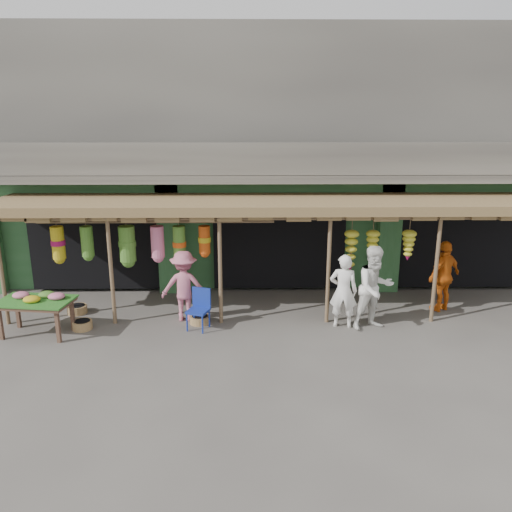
{
  "coord_description": "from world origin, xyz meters",
  "views": [
    {
      "loc": [
        -0.85,
        -11.19,
        4.63
      ],
      "look_at": [
        -0.66,
        1.0,
        1.3
      ],
      "focal_mm": 35.0,
      "sensor_mm": 36.0,
      "label": 1
    }
  ],
  "objects_px": {
    "person_front": "(343,291)",
    "person_vendor": "(444,276)",
    "blue_chair": "(199,306)",
    "person_shopper": "(184,286)",
    "flower_table": "(36,302)",
    "person_right": "(375,288)"
  },
  "relations": [
    {
      "from": "person_vendor",
      "to": "person_shopper",
      "type": "distance_m",
      "value": 6.39
    },
    {
      "from": "person_right",
      "to": "blue_chair",
      "type": "bearing_deg",
      "value": 159.36
    },
    {
      "from": "blue_chair",
      "to": "person_vendor",
      "type": "bearing_deg",
      "value": 29.09
    },
    {
      "from": "person_right",
      "to": "person_shopper",
      "type": "xyz_separation_m",
      "value": [
        -4.37,
        0.58,
        -0.12
      ]
    },
    {
      "from": "blue_chair",
      "to": "person_shopper",
      "type": "height_order",
      "value": "person_shopper"
    },
    {
      "from": "person_vendor",
      "to": "person_shopper",
      "type": "height_order",
      "value": "person_vendor"
    },
    {
      "from": "flower_table",
      "to": "person_front",
      "type": "relative_size",
      "value": 0.99
    },
    {
      "from": "flower_table",
      "to": "blue_chair",
      "type": "distance_m",
      "value": 3.57
    },
    {
      "from": "person_front",
      "to": "flower_table",
      "type": "bearing_deg",
      "value": 14.35
    },
    {
      "from": "blue_chair",
      "to": "person_right",
      "type": "distance_m",
      "value": 4.0
    },
    {
      "from": "person_front",
      "to": "person_vendor",
      "type": "xyz_separation_m",
      "value": [
        2.69,
        0.99,
        0.03
      ]
    },
    {
      "from": "person_right",
      "to": "person_shopper",
      "type": "height_order",
      "value": "person_right"
    },
    {
      "from": "person_front",
      "to": "person_shopper",
      "type": "bearing_deg",
      "value": 4.25
    },
    {
      "from": "person_front",
      "to": "person_shopper",
      "type": "xyz_separation_m",
      "value": [
        -3.68,
        0.47,
        -0.02
      ]
    },
    {
      "from": "blue_chair",
      "to": "person_right",
      "type": "height_order",
      "value": "person_right"
    },
    {
      "from": "flower_table",
      "to": "blue_chair",
      "type": "xyz_separation_m",
      "value": [
        3.55,
        0.3,
        -0.25
      ]
    },
    {
      "from": "flower_table",
      "to": "person_vendor",
      "type": "xyz_separation_m",
      "value": [
        9.52,
        1.33,
        0.12
      ]
    },
    {
      "from": "person_right",
      "to": "person_shopper",
      "type": "distance_m",
      "value": 4.41
    },
    {
      "from": "person_front",
      "to": "person_vendor",
      "type": "bearing_deg",
      "value": -148.17
    },
    {
      "from": "blue_chair",
      "to": "person_shopper",
      "type": "distance_m",
      "value": 0.72
    },
    {
      "from": "blue_chair",
      "to": "person_shopper",
      "type": "xyz_separation_m",
      "value": [
        -0.4,
        0.5,
        0.33
      ]
    },
    {
      "from": "person_vendor",
      "to": "blue_chair",
      "type": "bearing_deg",
      "value": -21.51
    }
  ]
}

